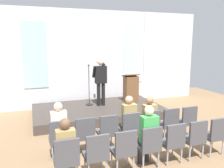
{
  "coord_description": "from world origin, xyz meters",
  "views": [
    {
      "loc": [
        -2.29,
        -4.16,
        2.66
      ],
      "look_at": [
        0.05,
        2.44,
        1.41
      ],
      "focal_mm": 37.08,
      "sensor_mm": 36.0,
      "label": 1
    }
  ],
  "objects": [
    {
      "name": "chair_r0_c5",
      "position": [
        1.17,
        0.97,
        0.53
      ],
      "size": [
        0.46,
        0.44,
        0.94
      ],
      "color": "#99999E",
      "rests_on": "ground"
    },
    {
      "name": "chair_r0_c1",
      "position": [
        -1.17,
        0.97,
        0.53
      ],
      "size": [
        0.46,
        0.44,
        0.94
      ],
      "color": "#99999E",
      "rests_on": "ground"
    },
    {
      "name": "chair_r1_c5",
      "position": [
        1.17,
        -0.08,
        0.53
      ],
      "size": [
        0.46,
        0.44,
        0.94
      ],
      "color": "#99999E",
      "rests_on": "ground"
    },
    {
      "name": "chair_r1_c6",
      "position": [
        1.75,
        -0.08,
        0.53
      ],
      "size": [
        0.46,
        0.44,
        0.94
      ],
      "color": "#99999E",
      "rests_on": "ground"
    },
    {
      "name": "ground_plane",
      "position": [
        0.0,
        0.0,
        0.0
      ],
      "size": [
        14.16,
        14.16,
        0.0
      ],
      "primitive_type": "plane",
      "color": "#846647"
    },
    {
      "name": "audience_r0_c0",
      "position": [
        -1.75,
        1.05,
        0.74
      ],
      "size": [
        0.36,
        0.39,
        1.34
      ],
      "color": "#2D2D33",
      "rests_on": "ground"
    },
    {
      "name": "audience_r1_c0",
      "position": [
        -1.75,
        -0.0,
        0.72
      ],
      "size": [
        0.36,
        0.39,
        1.29
      ],
      "color": "#2D2D33",
      "rests_on": "ground"
    },
    {
      "name": "stage_platform",
      "position": [
        0.0,
        3.83,
        0.15
      ],
      "size": [
        4.65,
        2.63,
        0.3
      ],
      "primitive_type": "cube",
      "color": "#3F3833",
      "rests_on": "ground"
    },
    {
      "name": "audience_r0_c3",
      "position": [
        0.0,
        1.05,
        0.75
      ],
      "size": [
        0.36,
        0.39,
        1.35
      ],
      "color": "#2D2D33",
      "rests_on": "ground"
    },
    {
      "name": "chair_r1_c2",
      "position": [
        -0.58,
        -0.08,
        0.53
      ],
      "size": [
        0.46,
        0.44,
        0.94
      ],
      "color": "#99999E",
      "rests_on": "ground"
    },
    {
      "name": "lectern",
      "position": [
        1.45,
        4.12,
        0.86
      ],
      "size": [
        0.6,
        0.48,
        1.16
      ],
      "color": "brown",
      "rests_on": "stage_platform"
    },
    {
      "name": "speaker",
      "position": [
        0.17,
        4.04,
        1.32
      ],
      "size": [
        0.52,
        0.69,
        1.75
      ],
      "color": "black",
      "rests_on": "stage_platform"
    },
    {
      "name": "mic_stand",
      "position": [
        -0.23,
        4.26,
        0.64
      ],
      "size": [
        0.28,
        0.28,
        1.55
      ],
      "color": "black",
      "rests_on": "stage_platform"
    },
    {
      "name": "chair_r1_c3",
      "position": [
        0.0,
        -0.08,
        0.53
      ],
      "size": [
        0.46,
        0.44,
        0.94
      ],
      "color": "#99999E",
      "rests_on": "ground"
    },
    {
      "name": "rear_partition",
      "position": [
        0.02,
        5.44,
        2.01
      ],
      "size": [
        10.54,
        0.14,
        4.01
      ],
      "color": "silver",
      "rests_on": "ground"
    },
    {
      "name": "chair_r0_c6",
      "position": [
        1.75,
        0.97,
        0.53
      ],
      "size": [
        0.46,
        0.44,
        0.94
      ],
      "color": "#99999E",
      "rests_on": "ground"
    },
    {
      "name": "chair_r0_c3",
      "position": [
        0.0,
        0.97,
        0.53
      ],
      "size": [
        0.46,
        0.44,
        0.94
      ],
      "color": "#99999E",
      "rests_on": "ground"
    },
    {
      "name": "audience_r0_c4",
      "position": [
        0.58,
        1.05,
        0.72
      ],
      "size": [
        0.36,
        0.39,
        1.28
      ],
      "color": "#2D2D33",
      "rests_on": "ground"
    },
    {
      "name": "chair_r1_c4",
      "position": [
        0.58,
        -0.08,
        0.53
      ],
      "size": [
        0.46,
        0.44,
        0.94
      ],
      "color": "#99999E",
      "rests_on": "ground"
    },
    {
      "name": "chair_r0_c2",
      "position": [
        -0.58,
        0.97,
        0.53
      ],
      "size": [
        0.46,
        0.44,
        0.94
      ],
      "color": "#99999E",
      "rests_on": "ground"
    },
    {
      "name": "chair_r0_c4",
      "position": [
        0.58,
        0.97,
        0.53
      ],
      "size": [
        0.46,
        0.44,
        0.94
      ],
      "color": "#99999E",
      "rests_on": "ground"
    },
    {
      "name": "chair_r1_c0",
      "position": [
        -1.75,
        -0.08,
        0.53
      ],
      "size": [
        0.46,
        0.44,
        0.94
      ],
      "color": "#99999E",
      "rests_on": "ground"
    },
    {
      "name": "audience_r1_c3",
      "position": [
        0.0,
        -0.0,
        0.75
      ],
      "size": [
        0.36,
        0.39,
        1.36
      ],
      "color": "#2D2D33",
      "rests_on": "ground"
    },
    {
      "name": "chair_r1_c1",
      "position": [
        -1.17,
        -0.08,
        0.53
      ],
      "size": [
        0.46,
        0.44,
        0.94
      ],
      "color": "#99999E",
      "rests_on": "ground"
    },
    {
      "name": "chair_r0_c0",
      "position": [
        -1.75,
        0.97,
        0.53
      ],
      "size": [
        0.46,
        0.44,
        0.94
      ],
      "color": "#99999E",
      "rests_on": "ground"
    }
  ]
}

